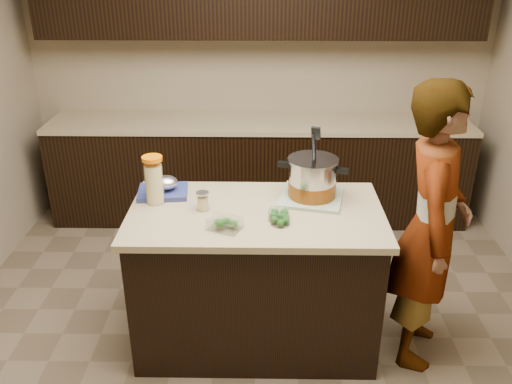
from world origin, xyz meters
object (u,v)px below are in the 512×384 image
lemonade_pitcher (154,182)px  person (431,228)px  island (256,277)px  stock_pot (312,180)px

lemonade_pitcher → person: 1.60m
island → person: person is taller
island → stock_pot: size_ratio=3.44×
stock_pot → lemonade_pitcher: size_ratio=1.49×
island → person: 1.06m
lemonade_pitcher → person: (1.57, -0.19, -0.19)m
stock_pot → person: (0.65, -0.26, -0.17)m
stock_pot → lemonade_pitcher: stock_pot is taller
person → lemonade_pitcher: bearing=98.9°
island → person: bearing=-5.1°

